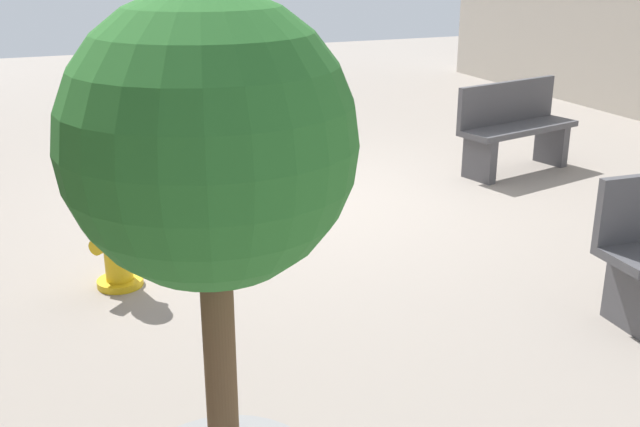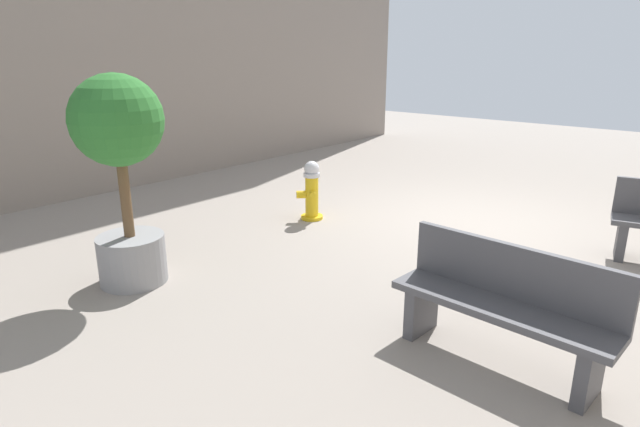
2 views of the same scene
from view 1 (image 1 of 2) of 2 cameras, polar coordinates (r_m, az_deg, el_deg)
name	(u,v)px [view 1 (image 1 of 2)]	position (r m, az deg, el deg)	size (l,w,h in m)	color
ground_plane	(303,201)	(7.23, -1.31, 0.92)	(23.40, 23.40, 0.00)	gray
fire_hydrant	(115,229)	(5.47, -15.22, -1.14)	(0.38, 0.38, 0.87)	gold
bench_near	(514,127)	(8.39, 14.43, 6.35)	(1.48, 0.74, 0.95)	#4C4C51
planter_tree	(215,253)	(2.45, -7.94, -2.99)	(0.92, 0.92, 2.20)	gray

